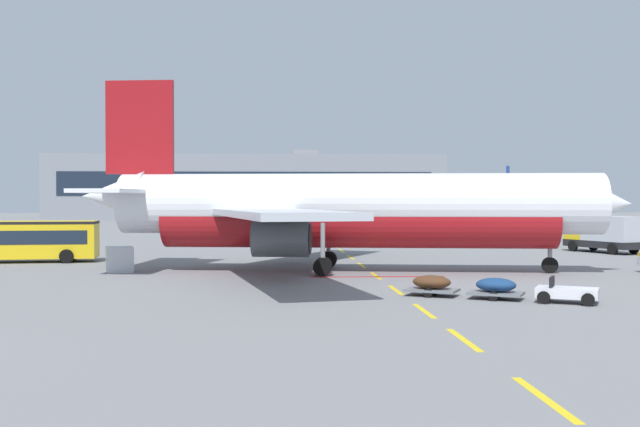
{
  "coord_description": "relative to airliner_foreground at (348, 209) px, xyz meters",
  "views": [
    {
      "loc": [
        11.78,
        -21.59,
        4.54
      ],
      "look_at": [
        15.31,
        32.76,
        3.54
      ],
      "focal_mm": 41.94,
      "sensor_mm": 36.0,
      "label": 1
    }
  ],
  "objects": [
    {
      "name": "ground",
      "position": [
        23.4,
        14.77,
        -3.95
      ],
      "size": [
        400.0,
        400.0,
        0.0
      ],
      "primitive_type": "plane",
      "color": "slate"
    },
    {
      "name": "ground_power_truck",
      "position": [
        23.69,
        15.38,
        -2.3
      ],
      "size": [
        4.79,
        7.39,
        3.14
      ],
      "color": "black",
      "rests_on": "ground"
    },
    {
      "name": "terminal_satellite",
      "position": [
        -10.24,
        130.68,
        3.41
      ],
      "size": [
        89.26,
        25.58,
        16.3
      ],
      "color": "gray",
      "rests_on": "ground"
    },
    {
      "name": "uld_cargo_container",
      "position": [
        -14.32,
        0.52,
        -3.15
      ],
      "size": [
        1.97,
        1.94,
        1.6
      ],
      "color": "#B7BCC6",
      "rests_on": "ground"
    },
    {
      "name": "airliner_mid_left",
      "position": [
        33.77,
        76.04,
        -0.49
      ],
      "size": [
        28.31,
        29.6,
        10.7
      ],
      "color": "white",
      "rests_on": "ground"
    },
    {
      "name": "apron_shuttle_bus",
      "position": [
        -23.65,
        8.54,
        -2.2
      ],
      "size": [
        12.21,
        3.76,
        3.0
      ],
      "color": "yellow",
      "rests_on": "ground"
    },
    {
      "name": "airliner_foreground",
      "position": [
        0.0,
        0.0,
        0.0
      ],
      "size": [
        34.79,
        34.29,
        12.2
      ],
      "color": "white",
      "rests_on": "ground"
    },
    {
      "name": "baggage_train",
      "position": [
        5.42,
        -13.48,
        -3.42
      ],
      "size": [
        8.31,
        5.26,
        1.14
      ],
      "color": "silver",
      "rests_on": "ground"
    },
    {
      "name": "apron_paint_markings",
      "position": [
        1.4,
        13.55,
        -3.95
      ],
      "size": [
        8.0,
        96.42,
        0.01
      ],
      "color": "yellow",
      "rests_on": "ground"
    }
  ]
}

